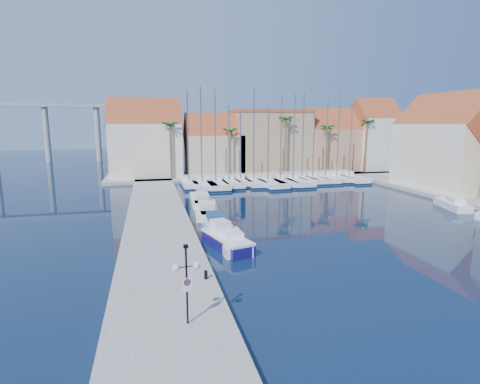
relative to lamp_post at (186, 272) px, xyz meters
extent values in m
plane|color=black|center=(8.16, 4.73, -3.00)|extent=(260.00, 260.00, 0.00)
cube|color=gray|center=(-0.84, 18.23, -2.75)|extent=(6.00, 77.00, 0.50)
cube|color=gray|center=(18.16, 52.73, -2.75)|extent=(54.00, 16.00, 0.50)
cylinder|color=black|center=(0.00, 0.00, -0.60)|extent=(0.10, 0.10, 3.81)
cylinder|color=black|center=(-0.24, -0.03, 0.26)|extent=(0.48, 0.11, 0.05)
cylinder|color=black|center=(0.24, 0.04, 0.26)|extent=(0.48, 0.11, 0.05)
sphere|color=white|center=(-0.47, -0.06, 0.26)|extent=(0.34, 0.34, 0.34)
sphere|color=white|center=(0.47, 0.07, 0.26)|extent=(0.34, 0.34, 0.34)
cube|color=black|center=(0.00, 0.00, 1.21)|extent=(0.22, 0.14, 0.15)
cube|color=white|center=(0.01, -0.05, -0.50)|extent=(0.48, 0.09, 0.48)
cylinder|color=red|center=(0.01, -0.08, -0.45)|extent=(0.32, 0.06, 0.32)
cylinder|color=#1933A5|center=(0.01, -0.08, -0.45)|extent=(0.23, 0.04, 0.23)
cube|color=white|center=(0.01, -0.05, -0.84)|extent=(0.38, 0.08, 0.13)
cylinder|color=black|center=(1.56, 4.78, -2.24)|extent=(0.21, 0.21, 0.52)
cube|color=#140F59|center=(4.21, 11.39, -2.58)|extent=(3.30, 5.94, 0.85)
cube|color=white|center=(4.21, 11.39, -2.06)|extent=(3.30, 5.94, 0.19)
cube|color=white|center=(3.91, 12.48, -1.55)|extent=(1.58, 1.77, 1.04)
cube|color=white|center=(4.57, 12.00, -2.60)|extent=(2.20, 6.42, 0.80)
cube|color=white|center=(4.58, 11.36, -1.90)|extent=(1.48, 2.26, 0.60)
cube|color=white|center=(4.32, 17.88, -2.60)|extent=(2.17, 6.31, 0.80)
cube|color=navy|center=(4.31, 17.25, -1.90)|extent=(1.46, 2.23, 0.60)
cube|color=white|center=(4.35, 22.99, -2.60)|extent=(3.10, 7.60, 0.80)
cube|color=white|center=(4.28, 22.26, -1.90)|extent=(1.91, 2.74, 0.60)
cube|color=white|center=(4.50, 28.39, -2.60)|extent=(2.69, 7.33, 0.80)
cube|color=white|center=(4.47, 27.67, -1.90)|extent=(1.75, 2.61, 0.60)
cube|color=white|center=(32.16, 18.86, -2.60)|extent=(3.11, 5.71, 0.80)
cube|color=white|center=(32.02, 18.33, -1.90)|extent=(1.68, 2.16, 0.60)
cube|color=white|center=(4.40, 41.00, -2.50)|extent=(2.21, 8.28, 1.00)
cube|color=#0C1E3C|center=(4.40, 41.00, -2.82)|extent=(2.27, 8.34, 0.28)
cube|color=white|center=(4.39, 41.82, -1.70)|extent=(1.52, 2.49, 0.60)
cylinder|color=slate|center=(4.40, 40.59, 4.69)|extent=(0.20, 0.20, 13.39)
cube|color=white|center=(6.28, 40.66, -2.50)|extent=(3.46, 11.99, 1.00)
cube|color=#0C1E3C|center=(6.28, 40.66, -2.82)|extent=(3.52, 12.05, 0.28)
cube|color=white|center=(6.25, 41.85, -1.70)|extent=(2.27, 3.64, 0.60)
cylinder|color=slate|center=(6.30, 40.07, 4.96)|extent=(0.20, 0.20, 13.92)
cube|color=white|center=(8.35, 40.10, -2.50)|extent=(3.07, 11.25, 1.00)
cube|color=#0C1E3C|center=(8.35, 40.10, -2.82)|extent=(3.13, 11.31, 0.28)
cube|color=white|center=(8.36, 41.22, -1.70)|extent=(2.09, 3.39, 0.60)
cylinder|color=slate|center=(8.34, 39.54, 4.74)|extent=(0.20, 0.20, 13.49)
cube|color=white|center=(10.51, 40.68, -2.50)|extent=(3.10, 10.27, 1.00)
cube|color=#0C1E3C|center=(10.51, 40.68, -2.82)|extent=(3.16, 10.33, 0.28)
cube|color=white|center=(10.46, 41.70, -1.70)|extent=(1.98, 3.13, 0.60)
cylinder|color=slate|center=(10.53, 40.18, 3.67)|extent=(0.20, 0.20, 11.34)
cube|color=white|center=(12.59, 41.46, -2.50)|extent=(2.19, 8.41, 1.00)
cube|color=#0C1E3C|center=(12.59, 41.46, -2.82)|extent=(2.25, 8.47, 0.28)
cube|color=white|center=(12.59, 42.30, -1.70)|extent=(1.53, 2.52, 0.60)
cylinder|color=slate|center=(12.59, 41.04, 3.17)|extent=(0.20, 0.20, 10.35)
cube|color=white|center=(14.47, 40.50, -2.50)|extent=(3.01, 9.84, 1.00)
cube|color=#0C1E3C|center=(14.47, 40.50, -2.82)|extent=(3.08, 9.90, 0.28)
cube|color=white|center=(14.52, 41.47, -1.70)|extent=(1.91, 3.00, 0.60)
cylinder|color=slate|center=(14.44, 40.01, 4.91)|extent=(0.20, 0.20, 13.83)
cube|color=white|center=(16.48, 39.69, -2.50)|extent=(3.70, 11.99, 1.00)
cube|color=#0C1E3C|center=(16.48, 39.69, -2.82)|extent=(3.77, 12.05, 0.28)
cube|color=white|center=(16.41, 40.88, -1.70)|extent=(2.34, 3.66, 0.60)
cylinder|color=slate|center=(16.51, 39.10, 3.50)|extent=(0.20, 0.20, 11.01)
cube|color=white|center=(18.76, 40.14, -2.50)|extent=(3.51, 11.47, 1.00)
cube|color=#0C1E3C|center=(18.76, 40.14, -2.82)|extent=(3.57, 11.53, 0.28)
cube|color=white|center=(18.81, 41.27, -1.70)|extent=(2.23, 3.50, 0.60)
cylinder|color=slate|center=(18.73, 39.58, 4.45)|extent=(0.20, 0.20, 12.92)
cube|color=white|center=(20.80, 40.01, -2.50)|extent=(3.61, 11.66, 1.00)
cube|color=#0C1E3C|center=(20.80, 40.01, -2.82)|extent=(3.68, 11.72, 0.28)
cube|color=white|center=(20.74, 41.16, -1.70)|extent=(2.28, 3.56, 0.60)
cylinder|color=slate|center=(20.83, 39.43, 4.50)|extent=(0.20, 0.20, 13.00)
cube|color=white|center=(22.86, 41.13, -2.50)|extent=(2.91, 8.73, 1.00)
cube|color=#0C1E3C|center=(22.86, 41.13, -2.82)|extent=(2.97, 8.80, 0.28)
cube|color=white|center=(22.79, 41.99, -1.70)|extent=(1.76, 2.69, 0.60)
cylinder|color=slate|center=(22.90, 40.70, 4.62)|extent=(0.20, 0.20, 13.24)
cube|color=white|center=(24.78, 41.16, -2.50)|extent=(2.50, 9.45, 1.00)
cube|color=#0C1E3C|center=(24.78, 41.16, -2.82)|extent=(2.56, 9.52, 0.28)
cube|color=white|center=(24.78, 42.11, -1.70)|extent=(1.73, 2.84, 0.60)
cylinder|color=slate|center=(24.79, 40.69, 3.44)|extent=(0.20, 0.20, 10.89)
cube|color=white|center=(26.89, 40.77, -2.50)|extent=(2.52, 8.71, 1.00)
cube|color=#0C1E3C|center=(26.89, 40.77, -2.82)|extent=(2.59, 8.78, 0.28)
cube|color=white|center=(26.92, 41.64, -1.70)|extent=(1.66, 2.64, 0.60)
cylinder|color=slate|center=(26.88, 40.34, 4.12)|extent=(0.20, 0.20, 12.24)
cube|color=white|center=(29.20, 41.22, -2.50)|extent=(2.41, 8.74, 1.00)
cube|color=#0C1E3C|center=(29.20, 41.22, -2.82)|extent=(2.47, 8.80, 0.28)
cube|color=white|center=(29.18, 42.09, -1.70)|extent=(1.63, 2.64, 0.60)
cylinder|color=slate|center=(29.21, 40.79, 4.76)|extent=(0.20, 0.20, 13.53)
cube|color=white|center=(31.19, 40.79, -2.50)|extent=(2.98, 10.53, 1.00)
cube|color=#0C1E3C|center=(31.19, 40.79, -2.82)|extent=(3.04, 10.59, 0.28)
cube|color=white|center=(31.16, 41.84, -1.70)|extent=(1.98, 3.19, 0.60)
cylinder|color=slate|center=(31.20, 40.27, 3.72)|extent=(0.20, 0.20, 11.45)
cube|color=beige|center=(-1.84, 51.73, 2.00)|extent=(12.00, 9.00, 9.00)
cube|color=brown|center=(-1.84, 51.73, 6.50)|extent=(12.30, 9.00, 9.00)
cube|color=tan|center=(10.16, 51.73, 1.00)|extent=(10.00, 8.00, 7.00)
cube|color=brown|center=(10.16, 51.73, 4.50)|extent=(10.30, 8.00, 8.00)
cube|color=#9F8761|center=(21.16, 52.73, 3.00)|extent=(14.00, 10.00, 11.00)
cube|color=brown|center=(21.16, 52.73, 8.75)|extent=(14.20, 10.20, 0.50)
cube|color=tan|center=(33.16, 51.73, 1.50)|extent=(10.00, 8.00, 8.00)
cube|color=brown|center=(33.16, 51.73, 5.50)|extent=(10.30, 8.00, 8.00)
cube|color=silver|center=(42.16, 50.73, 2.50)|extent=(8.00, 8.00, 10.00)
cube|color=brown|center=(42.16, 50.73, 7.50)|extent=(8.30, 8.00, 8.00)
cube|color=beige|center=(40.16, 28.73, 2.00)|extent=(9.00, 14.00, 9.00)
cube|color=brown|center=(40.16, 28.73, 6.50)|extent=(9.00, 14.30, 9.00)
cylinder|color=brown|center=(2.16, 46.73, 2.00)|extent=(0.36, 0.36, 9.00)
sphere|color=#185217|center=(2.16, 46.73, 6.35)|extent=(2.60, 2.60, 2.60)
cylinder|color=brown|center=(12.16, 46.73, 1.50)|extent=(0.36, 0.36, 8.00)
sphere|color=#185217|center=(12.16, 46.73, 5.35)|extent=(2.60, 2.60, 2.60)
cylinder|color=brown|center=(22.16, 46.73, 2.50)|extent=(0.36, 0.36, 10.00)
sphere|color=#185217|center=(22.16, 46.73, 7.35)|extent=(2.60, 2.60, 2.60)
cylinder|color=brown|center=(30.16, 46.73, 1.75)|extent=(0.36, 0.36, 8.50)
sphere|color=#185217|center=(30.16, 46.73, 5.85)|extent=(2.60, 2.60, 2.60)
cylinder|color=brown|center=(38.16, 46.73, 2.25)|extent=(0.36, 0.36, 9.50)
sphere|color=#185217|center=(38.16, 46.73, 6.85)|extent=(2.60, 2.60, 2.60)
cube|color=#9E9E99|center=(-29.84, 86.73, 11.00)|extent=(48.00, 2.20, 0.90)
cylinder|color=#9E9E99|center=(-25.84, 86.73, 4.00)|extent=(1.40, 1.40, 14.00)
cylinder|color=#9E9E99|center=(-13.84, 86.73, 4.00)|extent=(1.40, 1.40, 14.00)
camera|label=1|loc=(-1.43, -16.02, 6.60)|focal=28.00mm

